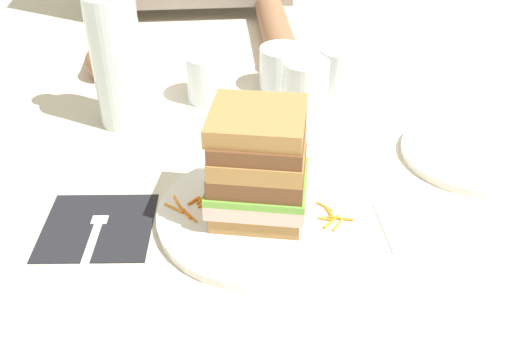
{
  "coord_description": "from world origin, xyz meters",
  "views": [
    {
      "loc": [
        -0.06,
        -0.54,
        0.46
      ],
      "look_at": [
        -0.01,
        0.03,
        0.05
      ],
      "focal_mm": 39.79,
      "sensor_mm": 36.0,
      "label": 1
    }
  ],
  "objects_px": {
    "knife": "(378,203)",
    "water_bottle": "(116,51)",
    "main_plate": "(258,215)",
    "empty_tumbler_1": "(339,70)",
    "empty_tumbler_0": "(282,69)",
    "napkin_dark": "(98,224)",
    "empty_tumbler_3": "(209,77)",
    "side_plate": "(470,154)",
    "juice_glass": "(305,95)",
    "empty_tumbler_2": "(138,67)",
    "fork": "(94,234)",
    "sandwich": "(258,166)"
  },
  "relations": [
    {
      "from": "main_plate",
      "to": "empty_tumbler_1",
      "type": "distance_m",
      "value": 0.37
    },
    {
      "from": "napkin_dark",
      "to": "knife",
      "type": "relative_size",
      "value": 0.67
    },
    {
      "from": "side_plate",
      "to": "knife",
      "type": "bearing_deg",
      "value": -149.5
    },
    {
      "from": "sandwich",
      "to": "side_plate",
      "type": "relative_size",
      "value": 0.7
    },
    {
      "from": "fork",
      "to": "empty_tumbler_2",
      "type": "xyz_separation_m",
      "value": [
        0.03,
        0.38,
        0.04
      ]
    },
    {
      "from": "main_plate",
      "to": "empty_tumbler_3",
      "type": "relative_size",
      "value": 3.17
    },
    {
      "from": "water_bottle",
      "to": "empty_tumbler_3",
      "type": "bearing_deg",
      "value": 25.64
    },
    {
      "from": "water_bottle",
      "to": "empty_tumbler_3",
      "type": "distance_m",
      "value": 0.17
    },
    {
      "from": "empty_tumbler_0",
      "to": "napkin_dark",
      "type": "bearing_deg",
      "value": -127.99
    },
    {
      "from": "empty_tumbler_0",
      "to": "juice_glass",
      "type": "bearing_deg",
      "value": -80.1
    },
    {
      "from": "empty_tumbler_3",
      "to": "sandwich",
      "type": "bearing_deg",
      "value": -80.64
    },
    {
      "from": "main_plate",
      "to": "juice_glass",
      "type": "xyz_separation_m",
      "value": [
        0.09,
        0.23,
        0.04
      ]
    },
    {
      "from": "juice_glass",
      "to": "empty_tumbler_1",
      "type": "distance_m",
      "value": 0.13
    },
    {
      "from": "napkin_dark",
      "to": "empty_tumbler_1",
      "type": "xyz_separation_m",
      "value": [
        0.37,
        0.33,
        0.04
      ]
    },
    {
      "from": "empty_tumbler_3",
      "to": "main_plate",
      "type": "bearing_deg",
      "value": -80.64
    },
    {
      "from": "water_bottle",
      "to": "empty_tumbler_3",
      "type": "xyz_separation_m",
      "value": [
        0.14,
        0.06,
        -0.08
      ]
    },
    {
      "from": "napkin_dark",
      "to": "side_plate",
      "type": "height_order",
      "value": "side_plate"
    },
    {
      "from": "knife",
      "to": "water_bottle",
      "type": "xyz_separation_m",
      "value": [
        -0.35,
        0.24,
        0.12
      ]
    },
    {
      "from": "napkin_dark",
      "to": "knife",
      "type": "distance_m",
      "value": 0.35
    },
    {
      "from": "empty_tumbler_1",
      "to": "side_plate",
      "type": "height_order",
      "value": "empty_tumbler_1"
    },
    {
      "from": "fork",
      "to": "juice_glass",
      "type": "bearing_deg",
      "value": 40.68
    },
    {
      "from": "main_plate",
      "to": "empty_tumbler_3",
      "type": "height_order",
      "value": "empty_tumbler_3"
    },
    {
      "from": "sandwich",
      "to": "juice_glass",
      "type": "xyz_separation_m",
      "value": [
        0.09,
        0.23,
        -0.03
      ]
    },
    {
      "from": "knife",
      "to": "empty_tumbler_3",
      "type": "xyz_separation_m",
      "value": [
        -0.21,
        0.31,
        0.04
      ]
    },
    {
      "from": "side_plate",
      "to": "empty_tumbler_2",
      "type": "bearing_deg",
      "value": 153.06
    },
    {
      "from": "juice_glass",
      "to": "empty_tumbler_2",
      "type": "relative_size",
      "value": 1.16
    },
    {
      "from": "napkin_dark",
      "to": "juice_glass",
      "type": "bearing_deg",
      "value": 38.25
    },
    {
      "from": "fork",
      "to": "main_plate",
      "type": "bearing_deg",
      "value": 5.13
    },
    {
      "from": "empty_tumbler_2",
      "to": "side_plate",
      "type": "distance_m",
      "value": 0.55
    },
    {
      "from": "empty_tumbler_0",
      "to": "empty_tumbler_1",
      "type": "relative_size",
      "value": 1.03
    },
    {
      "from": "water_bottle",
      "to": "juice_glass",
      "type": "bearing_deg",
      "value": -4.94
    },
    {
      "from": "empty_tumbler_0",
      "to": "knife",
      "type": "bearing_deg",
      "value": -75.84
    },
    {
      "from": "napkin_dark",
      "to": "water_bottle",
      "type": "bearing_deg",
      "value": 88.0
    },
    {
      "from": "knife",
      "to": "side_plate",
      "type": "bearing_deg",
      "value": 30.5
    },
    {
      "from": "side_plate",
      "to": "empty_tumbler_3",
      "type": "bearing_deg",
      "value": 150.37
    },
    {
      "from": "empty_tumbler_2",
      "to": "side_plate",
      "type": "relative_size",
      "value": 0.45
    },
    {
      "from": "fork",
      "to": "empty_tumbler_2",
      "type": "distance_m",
      "value": 0.38
    },
    {
      "from": "empty_tumbler_1",
      "to": "knife",
      "type": "bearing_deg",
      "value": -92.26
    },
    {
      "from": "main_plate",
      "to": "napkin_dark",
      "type": "xyz_separation_m",
      "value": [
        -0.2,
        0.0,
        -0.0
      ]
    },
    {
      "from": "main_plate",
      "to": "water_bottle",
      "type": "height_order",
      "value": "water_bottle"
    },
    {
      "from": "juice_glass",
      "to": "empty_tumbler_1",
      "type": "xyz_separation_m",
      "value": [
        0.08,
        0.1,
        -0.01
      ]
    },
    {
      "from": "napkin_dark",
      "to": "side_plate",
      "type": "bearing_deg",
      "value": 11.72
    },
    {
      "from": "main_plate",
      "to": "empty_tumbler_2",
      "type": "distance_m",
      "value": 0.4
    },
    {
      "from": "fork",
      "to": "knife",
      "type": "height_order",
      "value": "fork"
    },
    {
      "from": "empty_tumbler_3",
      "to": "side_plate",
      "type": "xyz_separation_m",
      "value": [
        0.37,
        -0.21,
        -0.03
      ]
    },
    {
      "from": "empty_tumbler_0",
      "to": "empty_tumbler_3",
      "type": "relative_size",
      "value": 0.99
    },
    {
      "from": "sandwich",
      "to": "knife",
      "type": "relative_size",
      "value": 0.69
    },
    {
      "from": "empty_tumbler_1",
      "to": "juice_glass",
      "type": "bearing_deg",
      "value": -127.49
    },
    {
      "from": "knife",
      "to": "water_bottle",
      "type": "distance_m",
      "value": 0.44
    },
    {
      "from": "main_plate",
      "to": "knife",
      "type": "height_order",
      "value": "main_plate"
    }
  ]
}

